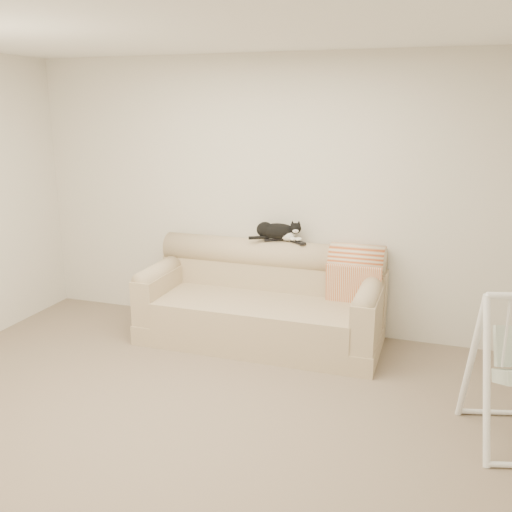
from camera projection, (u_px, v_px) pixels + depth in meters
The scene contains 7 objects.
ground_plane at pixel (193, 427), 3.91m from camera, with size 5.00×5.00×0.00m, color #776454.
room_shell at pixel (186, 207), 3.52m from camera, with size 5.04×4.04×2.60m.
sofa at pixel (263, 303), 5.31m from camera, with size 2.20×0.93×0.90m.
remote_a at pixel (274, 239), 5.38m from camera, with size 0.18×0.13×0.03m.
remote_b at pixel (298, 242), 5.28m from camera, with size 0.17×0.14×0.02m.
tuxedo_cat at pixel (277, 231), 5.35m from camera, with size 0.50×0.26×0.20m.
throw_blanket at pixel (357, 266), 5.17m from camera, with size 0.49×0.38×0.58m.
Camera 1 is at (1.52, -3.16, 2.14)m, focal length 40.00 mm.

